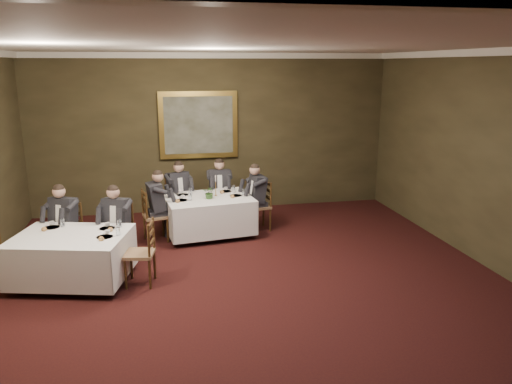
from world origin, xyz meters
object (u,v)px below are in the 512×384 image
object	(u,v)px
chair_main_backleft	(179,211)
diner_main_endright	(259,205)
chair_main_endleft	(155,226)
chair_sec_endleft	(6,264)
diner_sec_backleft	(66,232)
chair_sec_backright	(119,246)
chair_sec_backleft	(68,245)
painting	(199,125)
chair_main_backright	(220,207)
candlestick	(216,188)
chair_main_endright	(259,216)
diner_main_backright	(220,197)
diner_main_backleft	(178,201)
centerpiece	(210,192)
diner_sec_backright	(118,233)
table_main	(209,213)
chair_sec_endright	(141,266)
table_second	(72,255)
diner_main_endleft	(155,215)

from	to	relation	value
chair_main_backleft	diner_main_endright	world-z (taller)	diner_main_endright
chair_main_endleft	chair_sec_endleft	distance (m)	2.66
diner_sec_backleft	chair_sec_backright	distance (m)	0.92
chair_sec_backleft	chair_main_backleft	bearing A→B (deg)	-111.80
chair_main_backleft	chair_sec_backleft	distance (m)	2.55
diner_main_endright	painting	xyz separation A→B (m)	(-1.02, 1.62, 1.44)
chair_main_backright	candlestick	size ratio (longest dim) A/B	2.35
chair_main_endright	chair_main_endleft	bearing A→B (deg)	88.86
diner_sec_backleft	diner_main_backright	bearing A→B (deg)	-120.15
chair_main_endleft	chair_sec_backright	world-z (taller)	same
diner_main_backleft	centerpiece	world-z (taller)	diner_main_backleft
chair_sec_backright	diner_sec_backright	xyz separation A→B (m)	(-0.00, -0.01, 0.23)
table_main	chair_main_backright	size ratio (longest dim) A/B	1.80
table_main	chair_sec_endright	world-z (taller)	chair_sec_endright
diner_main_backright	chair_sec_backleft	world-z (taller)	diner_main_backright
diner_main_endright	candlestick	bearing A→B (deg)	85.06
chair_main_backleft	chair_sec_backright	xyz separation A→B (m)	(-1.08, -1.86, 0.00)
chair_main_endleft	centerpiece	world-z (taller)	centerpiece
table_main	centerpiece	bearing A→B (deg)	-81.10
diner_sec_backright	chair_sec_endright	size ratio (longest dim) A/B	1.35
table_second	painting	xyz separation A→B (m)	(2.27, 3.55, 1.51)
chair_main_backleft	chair_main_endleft	xyz separation A→B (m)	(-0.48, -0.92, 0.00)
chair_sec_backright	chair_sec_endleft	size ratio (longest dim) A/B	1.00
diner_main_backright	chair_main_endright	distance (m)	1.05
chair_sec_backleft	chair_main_endright	bearing A→B (deg)	-136.18
table_main	diner_main_backleft	xyz separation A→B (m)	(-0.55, 0.77, 0.06)
table_second	chair_main_backright	size ratio (longest dim) A/B	1.92
diner_sec_backright	chair_main_endright	bearing A→B (deg)	-134.74
chair_sec_backright	candlestick	xyz separation A→B (m)	(1.79, 1.16, 0.64)
chair_main_backright	chair_sec_backleft	xyz separation A→B (m)	(-2.82, -1.76, 0.00)
chair_main_endright	centerpiece	size ratio (longest dim) A/B	3.73
table_main	diner_sec_backright	world-z (taller)	diner_sec_backright
chair_main_backleft	chair_main_endright	world-z (taller)	same
candlestick	diner_sec_backleft	bearing A→B (deg)	-160.22
chair_main_backright	candlestick	bearing A→B (deg)	81.05
diner_sec_backright	painting	xyz separation A→B (m)	(1.64, 2.85, 1.44)
diner_main_endright	table_main	bearing A→B (deg)	88.83
table_main	chair_sec_backleft	xyz separation A→B (m)	(-2.49, -0.87, -0.17)
chair_sec_endleft	table_second	bearing A→B (deg)	93.10
diner_sec_backright	chair_main_backleft	bearing A→B (deg)	-99.60
chair_main_endleft	table_second	bearing A→B (deg)	-48.37
candlestick	chair_sec_backleft	bearing A→B (deg)	-160.38
chair_sec_endleft	chair_main_backleft	bearing A→B (deg)	147.62
table_second	chair_sec_endright	world-z (taller)	chair_sec_endright
chair_sec_backleft	centerpiece	world-z (taller)	centerpiece
chair_main_backleft	chair_main_endright	distance (m)	1.71
chair_sec_backleft	centerpiece	size ratio (longest dim) A/B	3.73
chair_main_backright	diner_main_endleft	xyz separation A→B (m)	(-1.35, -1.03, 0.23)
table_second	chair_sec_backleft	bearing A→B (deg)	103.21
diner_main_backright	diner_sec_backright	bearing A→B (deg)	48.23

